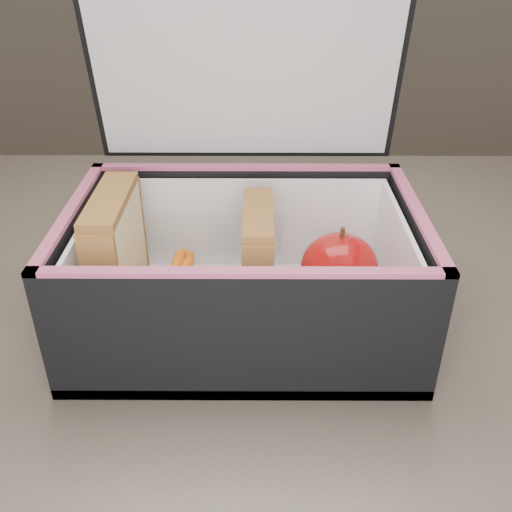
# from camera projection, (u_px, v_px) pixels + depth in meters

# --- Properties ---
(kitchen_table) EXTENTS (1.20, 0.80, 0.75)m
(kitchen_table) POSITION_uv_depth(u_px,v_px,m) (290.00, 382.00, 0.58)
(kitchen_table) COLOR brown
(kitchen_table) RESTS_ON ground
(lunch_bag) EXTENTS (0.29, 0.23, 0.29)m
(lunch_bag) POSITION_uv_depth(u_px,v_px,m) (244.00, 260.00, 0.49)
(lunch_bag) COLOR black
(lunch_bag) RESTS_ON kitchen_table
(plastic_tub) EXTENTS (0.17, 0.12, 0.07)m
(plastic_tub) POSITION_uv_depth(u_px,v_px,m) (189.00, 279.00, 0.50)
(plastic_tub) COLOR white
(plastic_tub) RESTS_ON lunch_bag
(sandwich_left) EXTENTS (0.03, 0.10, 0.11)m
(sandwich_left) POSITION_uv_depth(u_px,v_px,m) (117.00, 256.00, 0.48)
(sandwich_left) COLOR beige
(sandwich_left) RESTS_ON plastic_tub
(sandwich_right) EXTENTS (0.02, 0.09, 0.10)m
(sandwich_right) POSITION_uv_depth(u_px,v_px,m) (258.00, 262.00, 0.49)
(sandwich_right) COLOR beige
(sandwich_right) RESTS_ON plastic_tub
(carrot_sticks) EXTENTS (0.03, 0.12, 0.03)m
(carrot_sticks) POSITION_uv_depth(u_px,v_px,m) (180.00, 287.00, 0.51)
(carrot_sticks) COLOR #D84800
(carrot_sticks) RESTS_ON plastic_tub
(paper_napkin) EXTENTS (0.09, 0.09, 0.01)m
(paper_napkin) POSITION_uv_depth(u_px,v_px,m) (334.00, 299.00, 0.52)
(paper_napkin) COLOR white
(paper_napkin) RESTS_ON lunch_bag
(red_apple) EXTENTS (0.07, 0.07, 0.07)m
(red_apple) POSITION_uv_depth(u_px,v_px,m) (339.00, 268.00, 0.50)
(red_apple) COLOR #970400
(red_apple) RESTS_ON paper_napkin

